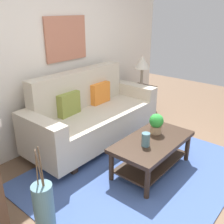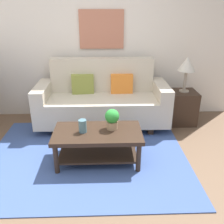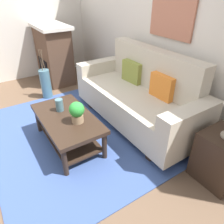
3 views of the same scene
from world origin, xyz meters
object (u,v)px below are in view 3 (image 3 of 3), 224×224
throw_pillow_orange (162,87)px  side_table (221,158)px  couch (138,96)px  fireplace (54,54)px  throw_pillow_olive (132,72)px  framed_painting (172,13)px  potted_plant_tabletop (77,112)px  tabletop_vase (59,105)px  floor_vase (46,84)px  coffee_table (67,124)px

throw_pillow_orange → side_table: 1.11m
couch → fireplace: 2.27m
couch → throw_pillow_orange: bearing=21.4°
throw_pillow_orange → fireplace: bearing=-167.0°
throw_pillow_olive → framed_painting: 0.95m
throw_pillow_olive → potted_plant_tabletop: throw_pillow_olive is taller
couch → throw_pillow_orange: size_ratio=5.84×
couch → side_table: bearing=1.4°
tabletop_vase → floor_vase: 1.33m
throw_pillow_olive → tabletop_vase: bearing=-86.2°
throw_pillow_olive → tabletop_vase: 1.25m
tabletop_vase → coffee_table: bearing=3.6°
throw_pillow_orange → fireplace: (-2.54, -0.59, -0.09)m
fireplace → floor_vase: size_ratio=2.17×
throw_pillow_olive → coffee_table: bearing=-77.9°
couch → floor_vase: 1.79m
tabletop_vase → floor_vase: (-1.30, 0.20, -0.24)m
coffee_table → floor_vase: size_ratio=2.06×
throw_pillow_olive → throw_pillow_orange: same height
tabletop_vase → throw_pillow_orange: bearing=65.4°
throw_pillow_orange → fireplace: fireplace is taller
throw_pillow_olive → framed_painting: bearing=46.5°
throw_pillow_olive → fireplace: bearing=-162.8°
potted_plant_tabletop → throw_pillow_orange: bearing=80.1°
potted_plant_tabletop → floor_vase: bearing=175.8°
throw_pillow_orange → side_table: size_ratio=0.64×
throw_pillow_olive → fireplace: size_ratio=0.31×
potted_plant_tabletop → framed_painting: 1.77m
coffee_table → framed_painting: 1.97m
couch → coffee_table: bearing=-93.2°
coffee_table → potted_plant_tabletop: size_ratio=4.20×
throw_pillow_orange → side_table: bearing=-5.2°
couch → potted_plant_tabletop: (0.12, -1.02, 0.14)m
couch → coffee_table: size_ratio=1.91×
throw_pillow_olive → tabletop_vase: size_ratio=2.22×
coffee_table → fireplace: size_ratio=0.95×
couch → floor_vase: (-1.54, -0.90, -0.16)m
throw_pillow_olive → fireplace: fireplace is taller
tabletop_vase → framed_painting: bearing=81.3°
couch → potted_plant_tabletop: size_ratio=8.02×
throw_pillow_olive → coffee_table: 1.30m
couch → framed_painting: framed_painting is taller
side_table → floor_vase: bearing=-162.1°
potted_plant_tabletop → side_table: bearing=40.7°
coffee_table → framed_painting: size_ratio=1.50×
tabletop_vase → side_table: (1.59, 1.14, -0.23)m
tabletop_vase → fireplace: (-1.98, 0.64, 0.08)m
potted_plant_tabletop → couch: bearing=96.9°
floor_vase → fireplace: bearing=147.1°
framed_painting → throw_pillow_olive: bearing=-133.5°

